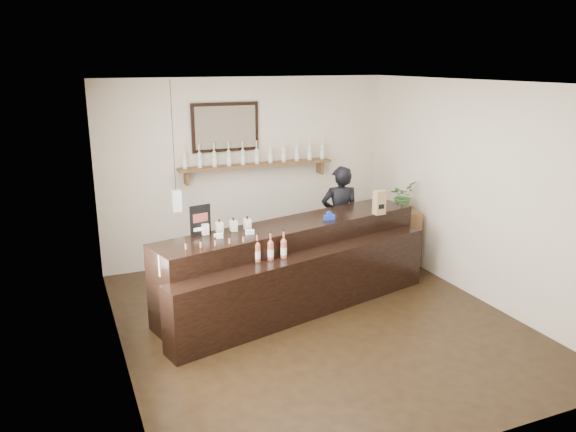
# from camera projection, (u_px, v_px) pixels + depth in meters

# --- Properties ---
(ground) EXTENTS (5.00, 5.00, 0.00)m
(ground) POSITION_uv_depth(u_px,v_px,m) (317.00, 321.00, 6.76)
(ground) COLOR black
(ground) RESTS_ON ground
(room_shell) EXTENTS (5.00, 5.00, 5.00)m
(room_shell) POSITION_uv_depth(u_px,v_px,m) (319.00, 183.00, 6.31)
(room_shell) COLOR beige
(room_shell) RESTS_ON ground
(back_wall_decor) EXTENTS (2.66, 0.96, 1.69)m
(back_wall_decor) POSITION_uv_depth(u_px,v_px,m) (240.00, 149.00, 8.34)
(back_wall_decor) COLOR brown
(back_wall_decor) RESTS_ON ground
(counter) EXTENTS (3.77, 1.88, 1.21)m
(counter) POSITION_uv_depth(u_px,v_px,m) (297.00, 268.00, 7.12)
(counter) COLOR black
(counter) RESTS_ON ground
(promo_sign) EXTENTS (0.26, 0.07, 0.36)m
(promo_sign) POSITION_uv_depth(u_px,v_px,m) (200.00, 220.00, 6.57)
(promo_sign) COLOR black
(promo_sign) RESTS_ON counter
(paper_bag) EXTENTS (0.16, 0.12, 0.32)m
(paper_bag) POSITION_uv_depth(u_px,v_px,m) (379.00, 202.00, 7.48)
(paper_bag) COLOR #9B7F4A
(paper_bag) RESTS_ON counter
(tape_dispenser) EXTENTS (0.14, 0.06, 0.12)m
(tape_dispenser) POSITION_uv_depth(u_px,v_px,m) (329.00, 216.00, 7.24)
(tape_dispenser) COLOR #1631A0
(tape_dispenser) RESTS_ON counter
(side_cabinet) EXTENTS (0.57, 0.69, 0.88)m
(side_cabinet) POSITION_uv_depth(u_px,v_px,m) (400.00, 237.00, 8.52)
(side_cabinet) COLOR brown
(side_cabinet) RESTS_ON ground
(potted_plant) EXTENTS (0.49, 0.48, 0.42)m
(potted_plant) POSITION_uv_depth(u_px,v_px,m) (402.00, 196.00, 8.35)
(potted_plant) COLOR #35692A
(potted_plant) RESTS_ON side_cabinet
(shopkeeper) EXTENTS (0.73, 0.57, 1.75)m
(shopkeeper) POSITION_uv_depth(u_px,v_px,m) (340.00, 211.00, 8.32)
(shopkeeper) COLOR black
(shopkeeper) RESTS_ON ground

